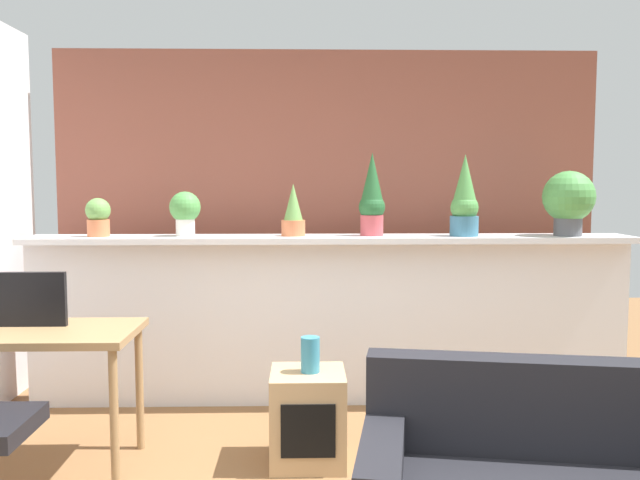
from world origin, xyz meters
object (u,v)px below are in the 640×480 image
(potted_plant_3, at_px, (372,197))
(potted_plant_4, at_px, (465,200))
(potted_plant_5, at_px, (569,200))
(tv_monitor, at_px, (27,299))
(potted_plant_1, at_px, (185,210))
(potted_plant_2, at_px, (293,213))
(side_cube_shelf, at_px, (308,417))
(desk, at_px, (30,345))
(potted_plant_0, at_px, (98,217))
(vase_on_shelf, at_px, (310,355))

(potted_plant_3, height_order, potted_plant_4, potted_plant_3)
(potted_plant_5, xyz_separation_m, tv_monitor, (-3.25, -0.88, -0.50))
(potted_plant_1, height_order, potted_plant_2, potted_plant_2)
(side_cube_shelf, bearing_deg, desk, -178.50)
(side_cube_shelf, bearing_deg, tv_monitor, 178.39)
(potted_plant_0, bearing_deg, potted_plant_4, -0.39)
(potted_plant_0, height_order, desk, potted_plant_0)
(potted_plant_3, distance_m, potted_plant_4, 0.62)
(potted_plant_1, distance_m, desk, 1.37)
(potted_plant_2, xyz_separation_m, potted_plant_5, (1.85, -0.04, 0.09))
(potted_plant_0, distance_m, tv_monitor, 0.99)
(potted_plant_0, xyz_separation_m, vase_on_shelf, (1.40, -0.94, -0.69))
(potted_plant_0, relative_size, side_cube_shelf, 0.51)
(potted_plant_4, height_order, vase_on_shelf, potted_plant_4)
(potted_plant_4, distance_m, tv_monitor, 2.74)
(potted_plant_3, bearing_deg, potted_plant_2, -178.81)
(potted_plant_4, relative_size, potted_plant_5, 1.25)
(potted_plant_0, relative_size, potted_plant_2, 0.73)
(side_cube_shelf, bearing_deg, potted_plant_2, 95.35)
(side_cube_shelf, distance_m, vase_on_shelf, 0.35)
(potted_plant_3, xyz_separation_m, potted_plant_5, (1.32, -0.05, -0.02))
(potted_plant_3, bearing_deg, potted_plant_5, -2.30)
(potted_plant_0, bearing_deg, potted_plant_3, 0.94)
(potted_plant_0, xyz_separation_m, potted_plant_5, (3.14, -0.02, 0.11))
(potted_plant_1, height_order, vase_on_shelf, potted_plant_1)
(potted_plant_4, relative_size, desk, 0.50)
(side_cube_shelf, bearing_deg, potted_plant_0, 145.78)
(potted_plant_1, relative_size, potted_plant_4, 0.55)
(potted_plant_2, height_order, tv_monitor, potted_plant_2)
(tv_monitor, bearing_deg, side_cube_shelf, -1.61)
(potted_plant_1, height_order, desk, potted_plant_1)
(tv_monitor, bearing_deg, desk, -64.19)
(potted_plant_1, distance_m, potted_plant_3, 1.26)
(tv_monitor, bearing_deg, potted_plant_3, 25.68)
(potted_plant_4, bearing_deg, tv_monitor, -160.90)
(potted_plant_2, bearing_deg, vase_on_shelf, -83.83)
(potted_plant_2, relative_size, side_cube_shelf, 0.70)
(desk, bearing_deg, side_cube_shelf, 1.50)
(desk, bearing_deg, potted_plant_4, 20.98)
(potted_plant_5, xyz_separation_m, vase_on_shelf, (-1.75, -0.92, -0.81))
(potted_plant_3, relative_size, tv_monitor, 1.37)
(potted_plant_3, bearing_deg, potted_plant_1, 179.86)
(vase_on_shelf, bearing_deg, potted_plant_3, 66.22)
(potted_plant_0, height_order, side_cube_shelf, potted_plant_0)
(potted_plant_4, xyz_separation_m, side_cube_shelf, (-1.06, -0.93, -1.15))
(tv_monitor, height_order, vase_on_shelf, tv_monitor)
(potted_plant_0, relative_size, potted_plant_4, 0.47)
(tv_monitor, distance_m, side_cube_shelf, 1.63)
(potted_plant_1, bearing_deg, tv_monitor, -126.01)
(desk, bearing_deg, potted_plant_3, 28.05)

